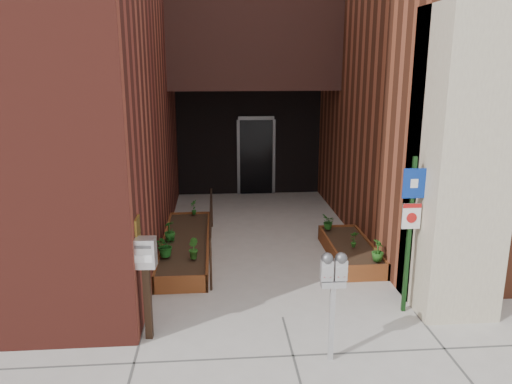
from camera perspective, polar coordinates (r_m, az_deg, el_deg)
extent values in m
plane|color=#9E9991|center=(7.56, 3.06, -14.11)|extent=(80.00, 80.00, 0.00)
cube|color=maroon|center=(14.27, -26.95, 18.58)|extent=(8.00, 14.60, 10.00)
cube|color=brown|center=(15.43, 23.31, 18.53)|extent=(8.00, 13.70, 10.00)
cube|color=tan|center=(7.74, 22.16, 2.87)|extent=(1.10, 1.20, 4.40)
cube|color=black|center=(12.61, -0.45, 16.24)|extent=(4.20, 2.00, 2.00)
cube|color=black|center=(14.16, -0.85, 5.91)|extent=(4.00, 0.30, 3.00)
cube|color=black|center=(14.07, 0.02, 4.00)|extent=(0.90, 0.06, 2.10)
cube|color=#B79338|center=(6.80, -13.44, -4.06)|extent=(0.04, 0.30, 0.30)
cube|color=brown|center=(8.28, -8.68, -10.44)|extent=(0.90, 0.04, 0.30)
cube|color=brown|center=(11.60, -7.53, -3.02)|extent=(0.90, 0.04, 0.30)
cube|color=brown|center=(9.96, -10.49, -6.14)|extent=(0.04, 3.60, 0.30)
cube|color=brown|center=(9.90, -5.50, -6.07)|extent=(0.04, 3.60, 0.30)
cube|color=black|center=(9.93, -8.00, -6.22)|extent=(0.82, 3.52, 0.26)
cube|color=brown|center=(8.81, 12.58, -9.05)|extent=(0.80, 0.04, 0.30)
cube|color=brown|center=(10.75, 9.24, -4.52)|extent=(0.80, 0.04, 0.30)
cube|color=brown|center=(9.67, 8.55, -6.67)|extent=(0.04, 2.20, 0.30)
cube|color=brown|center=(9.87, 12.88, -6.45)|extent=(0.04, 2.20, 0.30)
cube|color=black|center=(9.77, 10.73, -6.67)|extent=(0.72, 2.12, 0.26)
cylinder|color=black|center=(8.21, -5.20, -8.26)|extent=(0.04, 0.04, 0.90)
cylinder|color=black|center=(11.32, -5.09, -1.80)|extent=(0.04, 0.04, 0.90)
cylinder|color=black|center=(9.62, -5.19, -2.09)|extent=(0.04, 3.30, 0.04)
cube|color=#B8B8BB|center=(6.45, 8.63, -14.64)|extent=(0.06, 0.06, 0.99)
cube|color=#B8B8BB|center=(6.21, 8.82, -10.31)|extent=(0.30, 0.12, 0.08)
cube|color=#B8B8BB|center=(6.12, 8.10, -8.83)|extent=(0.15, 0.10, 0.26)
sphere|color=#59595B|center=(6.06, 8.15, -7.54)|extent=(0.15, 0.15, 0.15)
cube|color=white|center=(6.06, 8.21, -8.85)|extent=(0.09, 0.01, 0.05)
cube|color=#B21414|center=(6.09, 8.18, -9.54)|extent=(0.09, 0.01, 0.03)
cube|color=#B8B8BB|center=(6.15, 9.66, -8.76)|extent=(0.15, 0.10, 0.26)
sphere|color=#59595B|center=(6.09, 9.72, -7.47)|extent=(0.15, 0.15, 0.15)
cube|color=white|center=(6.10, 9.78, -8.77)|extent=(0.09, 0.01, 0.05)
cube|color=#B21414|center=(6.13, 9.74, -9.46)|extent=(0.09, 0.01, 0.03)
cube|color=#133513|center=(7.59, 17.07, -4.90)|extent=(0.05, 0.05, 2.36)
cube|color=navy|center=(7.34, 17.62, 0.95)|extent=(0.32, 0.02, 0.43)
cube|color=white|center=(7.34, 17.63, 0.94)|extent=(0.11, 0.01, 0.13)
cube|color=white|center=(7.46, 17.34, -2.65)|extent=(0.27, 0.02, 0.38)
cube|color=#B21414|center=(7.41, 17.44, -1.52)|extent=(0.27, 0.01, 0.06)
cylinder|color=#B21414|center=(7.46, 17.36, -2.84)|extent=(0.15, 0.01, 0.15)
cube|color=black|center=(6.97, -12.26, -12.23)|extent=(0.10, 0.10, 1.04)
cube|color=silver|center=(6.68, -12.58, -6.78)|extent=(0.30, 0.23, 0.40)
cube|color=#59595B|center=(6.55, -12.83, -6.19)|extent=(0.21, 0.02, 0.04)
cube|color=white|center=(6.60, -12.75, -7.50)|extent=(0.23, 0.02, 0.09)
imported|color=#1B5F1B|center=(8.99, -10.31, -5.99)|extent=(0.53, 0.53, 0.41)
imported|color=#255D1A|center=(8.83, -7.22, -6.42)|extent=(0.26, 0.26, 0.36)
imported|color=#1D5D1A|center=(9.78, -9.85, -4.37)|extent=(0.30, 0.30, 0.38)
imported|color=#1F631C|center=(11.33, -7.13, -1.73)|extent=(0.23, 0.23, 0.34)
imported|color=#215618|center=(8.91, 13.75, -6.50)|extent=(0.27, 0.27, 0.38)
imported|color=#235E1B|center=(9.46, 11.14, -5.30)|extent=(0.18, 0.18, 0.31)
imported|color=#1C5418|center=(10.37, 8.27, -3.39)|extent=(0.32, 0.32, 0.32)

